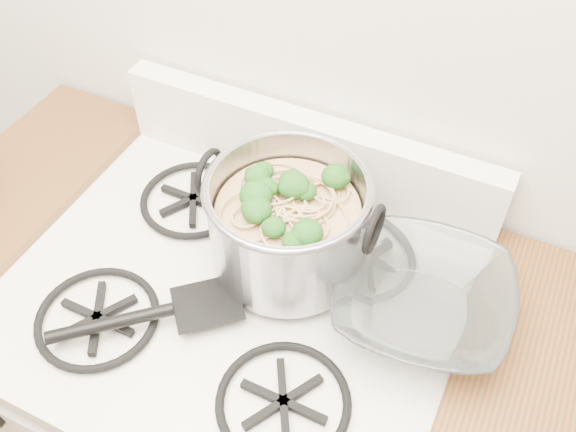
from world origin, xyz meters
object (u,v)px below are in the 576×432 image
(stock_pot, at_px, (288,224))
(glass_bowl, at_px, (420,306))
(gas_range, at_px, (245,414))
(spatula, at_px, (207,301))

(stock_pot, height_order, glass_bowl, stock_pot)
(gas_range, distance_m, spatula, 0.50)
(stock_pot, bearing_deg, glass_bowl, -2.41)
(spatula, xyz_separation_m, glass_bowl, (0.32, 0.14, 0.00))
(gas_range, bearing_deg, spatula, -106.05)
(stock_pot, bearing_deg, spatula, -116.47)
(stock_pot, relative_size, glass_bowl, 2.66)
(spatula, height_order, glass_bowl, glass_bowl)
(gas_range, relative_size, spatula, 2.98)
(gas_range, distance_m, glass_bowl, 0.59)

